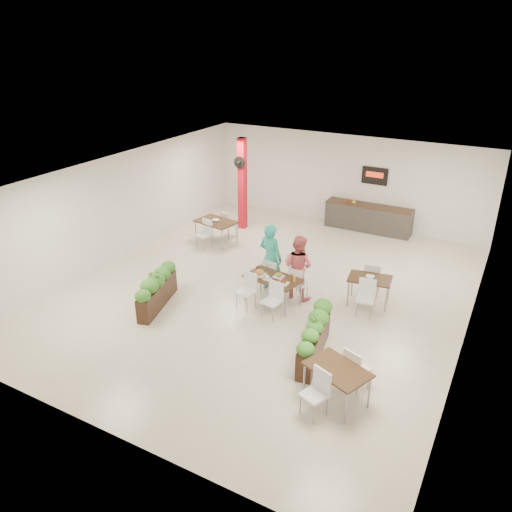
{
  "coord_description": "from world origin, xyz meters",
  "views": [
    {
      "loc": [
        5.42,
        -10.64,
        6.48
      ],
      "look_at": [
        -0.24,
        -0.27,
        1.1
      ],
      "focal_mm": 35.0,
      "sensor_mm": 36.0,
      "label": 1
    }
  ],
  "objects": [
    {
      "name": "side_table_c",
      "position": [
        3.14,
        -3.3,
        0.62
      ],
      "size": [
        1.37,
        1.66,
        0.92
      ],
      "rotation": [
        0.0,
        0.0,
        -0.38
      ],
      "color": "#311F10",
      "rests_on": "ground"
    },
    {
      "name": "ground",
      "position": [
        0.0,
        0.0,
        0.0
      ],
      "size": [
        12.0,
        12.0,
        0.0
      ],
      "primitive_type": "plane",
      "color": "beige",
      "rests_on": "ground"
    },
    {
      "name": "diner_woman",
      "position": [
        0.79,
        0.11,
        0.87
      ],
      "size": [
        0.93,
        0.78,
        1.73
      ],
      "primitive_type": "imported",
      "rotation": [
        0.0,
        0.0,
        2.99
      ],
      "color": "#E2646A",
      "rests_on": "ground"
    },
    {
      "name": "side_table_b",
      "position": [
        2.57,
        0.61,
        0.62
      ],
      "size": [
        1.16,
        1.66,
        0.92
      ],
      "rotation": [
        0.0,
        0.0,
        0.15
      ],
      "color": "#311F10",
      "rests_on": "ground"
    },
    {
      "name": "red_column",
      "position": [
        -3.0,
        3.79,
        1.64
      ],
      "size": [
        0.4,
        0.41,
        3.2
      ],
      "color": "red",
      "rests_on": "ground"
    },
    {
      "name": "planter_left",
      "position": [
        -2.12,
        -2.07,
        0.51
      ],
      "size": [
        0.82,
        1.91,
        1.03
      ],
      "rotation": [
        0.0,
        0.0,
        1.84
      ],
      "color": "black",
      "rests_on": "ground"
    },
    {
      "name": "planter_right",
      "position": [
        2.21,
        -2.18,
        0.51
      ],
      "size": [
        0.68,
        2.01,
        1.06
      ],
      "rotation": [
        0.0,
        0.0,
        1.74
      ],
      "color": "black",
      "rests_on": "ground"
    },
    {
      "name": "main_table",
      "position": [
        0.38,
        -0.54,
        0.64
      ],
      "size": [
        1.51,
        1.79,
        0.92
      ],
      "rotation": [
        0.0,
        0.0,
        -0.16
      ],
      "color": "#311F10",
      "rests_on": "ground"
    },
    {
      "name": "side_table_a",
      "position": [
        -3.09,
        2.2,
        0.64
      ],
      "size": [
        1.43,
        1.67,
        0.92
      ],
      "rotation": [
        0.0,
        0.0,
        -0.17
      ],
      "color": "#311F10",
      "rests_on": "ground"
    },
    {
      "name": "room_shell",
      "position": [
        0.0,
        0.0,
        2.01
      ],
      "size": [
        10.1,
        12.1,
        3.22
      ],
      "color": "white",
      "rests_on": "ground"
    },
    {
      "name": "service_counter",
      "position": [
        1.0,
        5.65,
        0.49
      ],
      "size": [
        3.0,
        0.64,
        2.2
      ],
      "color": "#2C2927",
      "rests_on": "ground"
    },
    {
      "name": "diner_man",
      "position": [
        -0.01,
        0.11,
        0.95
      ],
      "size": [
        0.75,
        0.56,
        1.9
      ],
      "primitive_type": "imported",
      "rotation": [
        0.0,
        0.0,
        2.99
      ],
      "color": "teal",
      "rests_on": "ground"
    }
  ]
}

